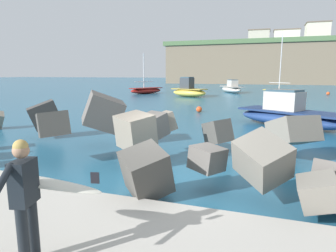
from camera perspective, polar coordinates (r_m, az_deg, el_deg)
name	(u,v)px	position (r m, az deg, el deg)	size (l,w,h in m)	color
ground_plane	(176,181)	(8.02, 1.50, -10.66)	(400.00, 400.00, 0.00)	#235B7A
breakwater_jetty	(263,143)	(8.55, 18.04, -3.13)	(32.32, 6.91, 2.22)	#4C4944
surfer_with_board	(27,191)	(4.51, -25.73, -11.25)	(2.12, 1.36, 1.78)	black
boat_near_left	(146,90)	(42.77, -4.28, 6.92)	(4.10, 5.54, 5.68)	maroon
boat_near_centre	(231,88)	(46.04, 12.20, 7.17)	(4.53, 6.41, 2.00)	beige
boat_near_right	(281,92)	(41.13, 21.17, 6.15)	(5.13, 4.44, 8.11)	#EAC64C
boat_mid_centre	(189,91)	(36.93, 4.06, 6.87)	(5.10, 3.53, 2.45)	#EAC64C
boat_far_left	(290,115)	(17.28, 22.58, 2.00)	(6.29, 4.96, 2.00)	navy
mooring_buoy_inner	(199,109)	(22.11, 6.07, 3.25)	(0.44, 0.44, 0.44)	#E54C1E
mooring_buoy_middle	(328,93)	(45.19, 28.66, 5.56)	(0.44, 0.44, 0.44)	#E54C1E
mooring_buoy_outer	(105,96)	(35.70, -12.17, 5.68)	(0.44, 0.44, 0.44)	#E54C1E
headland_bluff	(295,64)	(103.63, 23.39, 11.08)	(74.60, 40.87, 12.03)	#756651
station_building_west	(286,38)	(108.14, 21.98, 15.60)	(8.14, 7.23, 4.90)	silver
station_building_central	(317,32)	(100.45, 26.98, 15.90)	(6.57, 6.47, 5.52)	beige
station_building_east	(259,38)	(107.11, 17.25, 15.98)	(6.96, 7.47, 5.07)	#B2ADA3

